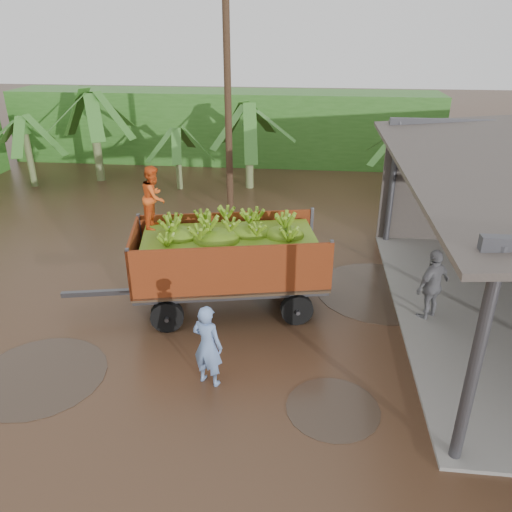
{
  "coord_description": "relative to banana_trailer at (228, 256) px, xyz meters",
  "views": [
    {
      "loc": [
        2.63,
        -10.27,
        6.74
      ],
      "look_at": [
        1.34,
        1.39,
        1.24
      ],
      "focal_mm": 35.0,
      "sensor_mm": 36.0,
      "label": 1
    }
  ],
  "objects": [
    {
      "name": "ground",
      "position": [
        -0.69,
        -0.89,
        -1.43
      ],
      "size": [
        100.0,
        100.0,
        0.0
      ],
      "primitive_type": "plane",
      "color": "black",
      "rests_on": "ground"
    },
    {
      "name": "hedge_north",
      "position": [
        -2.69,
        15.11,
        0.37
      ],
      "size": [
        22.0,
        3.0,
        3.6
      ],
      "primitive_type": "cube",
      "color": "#2D661E",
      "rests_on": "ground"
    },
    {
      "name": "banana_trailer",
      "position": [
        0.0,
        0.0,
        0.0
      ],
      "size": [
        6.7,
        3.24,
        3.72
      ],
      "rotation": [
        0.0,
        0.0,
        0.21
      ],
      "color": "#A03A16",
      "rests_on": "ground"
    },
    {
      "name": "man_blue",
      "position": [
        0.07,
        -3.07,
        -0.53
      ],
      "size": [
        0.77,
        0.64,
        1.81
      ],
      "primitive_type": "imported",
      "rotation": [
        0.0,
        0.0,
        2.78
      ],
      "color": "#6B8BC3",
      "rests_on": "ground"
    },
    {
      "name": "man_grey",
      "position": [
        5.04,
        -0.07,
        -0.48
      ],
      "size": [
        1.14,
        1.08,
        1.89
      ],
      "primitive_type": "imported",
      "rotation": [
        0.0,
        0.0,
        3.86
      ],
      "color": "slate",
      "rests_on": "ground"
    },
    {
      "name": "utility_pole",
      "position": [
        -0.9,
        5.95,
        2.64
      ],
      "size": [
        1.2,
        0.24,
        8.04
      ],
      "color": "#47301E",
      "rests_on": "ground"
    },
    {
      "name": "banana_plants",
      "position": [
        -8.79,
        4.77,
        0.41
      ],
      "size": [
        21.36,
        20.87,
        4.13
      ],
      "color": "#2D661E",
      "rests_on": "ground"
    }
  ]
}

